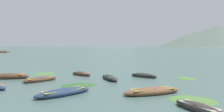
% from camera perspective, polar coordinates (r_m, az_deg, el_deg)
% --- Properties ---
extents(ground_plane, '(6000.00, 6000.00, 0.00)m').
position_cam_1_polar(ground_plane, '(1506.98, -0.30, 2.69)').
color(ground_plane, '#425B56').
extents(mountain_1, '(609.30, 609.30, 203.67)m').
position_cam_1_polar(mountain_1, '(1682.18, -23.91, 5.93)').
color(mountain_1, '#4C5B56').
rests_on(mountain_1, ground).
extents(mountain_2, '(982.41, 982.41, 354.03)m').
position_cam_1_polar(mountain_2, '(1561.60, -5.58, 9.19)').
color(mountain_2, slate).
rests_on(mountain_2, ground).
extents(mountain_3, '(1588.54, 1588.54, 492.82)m').
position_cam_1_polar(mountain_3, '(1775.33, 25.59, 10.41)').
color(mountain_3, slate).
rests_on(mountain_3, ground).
extents(rowboat_1, '(4.14, 3.92, 0.60)m').
position_cam_1_polar(rowboat_1, '(15.44, -13.33, -9.82)').
color(rowboat_1, navy).
rests_on(rowboat_1, ground).
extents(rowboat_3, '(4.39, 1.88, 0.72)m').
position_cam_1_polar(rowboat_3, '(25.04, -26.83, -5.10)').
color(rowboat_3, '#4C3323').
rests_on(rowboat_3, ground).
extents(rowboat_4, '(2.99, 2.86, 0.57)m').
position_cam_1_polar(rowboat_4, '(25.13, -8.54, -4.91)').
color(rowboat_4, '#4C3323').
rests_on(rowboat_4, ground).
extents(rowboat_5, '(3.19, 2.80, 0.57)m').
position_cam_1_polar(rowboat_5, '(23.67, 8.87, -5.39)').
color(rowboat_5, '#2D2826').
rests_on(rowboat_5, ground).
extents(rowboat_7, '(4.76, 2.78, 0.61)m').
position_cam_1_polar(rowboat_7, '(15.62, 11.09, -9.64)').
color(rowboat_7, brown).
rests_on(rowboat_7, ground).
extents(rowboat_8, '(2.21, 3.93, 0.57)m').
position_cam_1_polar(rowboat_8, '(21.68, -0.64, -6.11)').
color(rowboat_8, '#2D2826').
rests_on(rowboat_8, ground).
extents(rowboat_9, '(3.18, 3.28, 0.53)m').
position_cam_1_polar(rowboat_9, '(21.85, -19.33, -6.23)').
color(rowboat_9, '#4C3323').
rests_on(rowboat_9, ground).
extents(rowboat_10, '(2.27, 3.36, 0.53)m').
position_cam_1_polar(rowboat_10, '(12.43, 23.04, -13.17)').
color(rowboat_10, '#2D2826').
rests_on(rowboat_10, ground).
extents(weed_patch_0, '(2.14, 3.04, 0.14)m').
position_cam_1_polar(weed_patch_0, '(23.77, 19.72, -5.92)').
color(weed_patch_0, '#477033').
rests_on(weed_patch_0, ground).
extents(weed_patch_1, '(4.04, 3.76, 0.14)m').
position_cam_1_polar(weed_patch_1, '(18.73, -9.19, -8.12)').
color(weed_patch_1, '#2D5628').
rests_on(weed_patch_1, ground).
extents(weed_patch_2, '(3.82, 3.58, 0.14)m').
position_cam_1_polar(weed_patch_2, '(14.56, 21.42, -11.46)').
color(weed_patch_2, '#477033').
rests_on(weed_patch_2, ground).
extents(weed_patch_3, '(3.62, 3.55, 0.14)m').
position_cam_1_polar(weed_patch_3, '(27.51, -18.45, -4.73)').
color(weed_patch_3, '#477033').
rests_on(weed_patch_3, ground).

